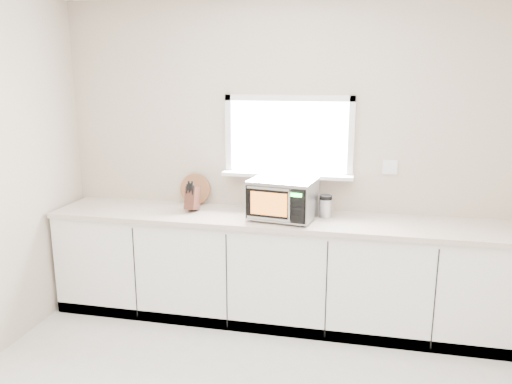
# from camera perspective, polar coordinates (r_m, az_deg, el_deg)

# --- Properties ---
(back_wall) EXTENTS (4.00, 0.17, 2.70)m
(back_wall) POSITION_cam_1_polar(r_m,az_deg,el_deg) (4.32, 3.74, 3.88)
(back_wall) COLOR #B3A58E
(back_wall) RESTS_ON ground
(cabinets) EXTENTS (3.92, 0.60, 0.88)m
(cabinets) POSITION_cam_1_polar(r_m,az_deg,el_deg) (4.28, 2.95, -9.03)
(cabinets) COLOR white
(cabinets) RESTS_ON ground
(countertop) EXTENTS (3.92, 0.64, 0.04)m
(countertop) POSITION_cam_1_polar(r_m,az_deg,el_deg) (4.12, 3.00, -3.16)
(countertop) COLOR beige
(countertop) RESTS_ON cabinets
(microwave) EXTENTS (0.56, 0.48, 0.33)m
(microwave) POSITION_cam_1_polar(r_m,az_deg,el_deg) (4.03, 3.08, -0.73)
(microwave) COLOR black
(microwave) RESTS_ON countertop
(knife_block) EXTENTS (0.10, 0.19, 0.27)m
(knife_block) POSITION_cam_1_polar(r_m,az_deg,el_deg) (4.30, -7.29, -0.67)
(knife_block) COLOR #4F271C
(knife_block) RESTS_ON countertop
(cutting_board) EXTENTS (0.28, 0.07, 0.28)m
(cutting_board) POSITION_cam_1_polar(r_m,az_deg,el_deg) (4.52, -6.95, 0.32)
(cutting_board) COLOR brown
(cutting_board) RESTS_ON countertop
(coffee_grinder) EXTENTS (0.12, 0.12, 0.19)m
(coffee_grinder) POSITION_cam_1_polar(r_m,az_deg,el_deg) (4.13, 7.95, -1.61)
(coffee_grinder) COLOR #AEB0B6
(coffee_grinder) RESTS_ON countertop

